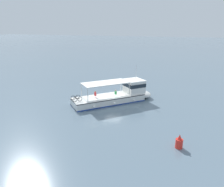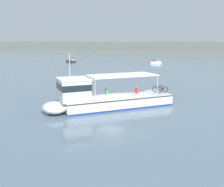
# 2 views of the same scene
# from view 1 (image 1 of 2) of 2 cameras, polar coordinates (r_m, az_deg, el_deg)

# --- Properties ---
(ground_plane) EXTENTS (400.00, 400.00, 0.00)m
(ground_plane) POSITION_cam_1_polar(r_m,az_deg,el_deg) (32.88, 0.39, -2.59)
(ground_plane) COLOR slate
(ferry_main) EXTENTS (11.26, 11.08, 5.32)m
(ferry_main) POSITION_cam_1_polar(r_m,az_deg,el_deg) (33.46, 1.57, -0.41)
(ferry_main) COLOR white
(ferry_main) RESTS_ON ground
(channel_buoy) EXTENTS (0.70, 0.70, 1.40)m
(channel_buoy) POSITION_cam_1_polar(r_m,az_deg,el_deg) (22.28, 16.98, -12.02)
(channel_buoy) COLOR red
(channel_buoy) RESTS_ON ground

